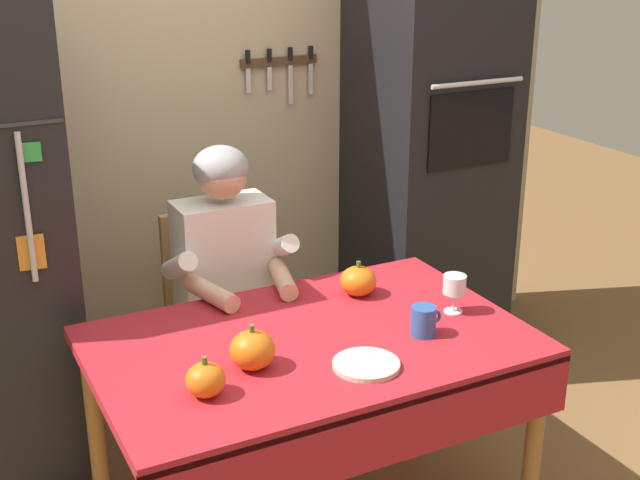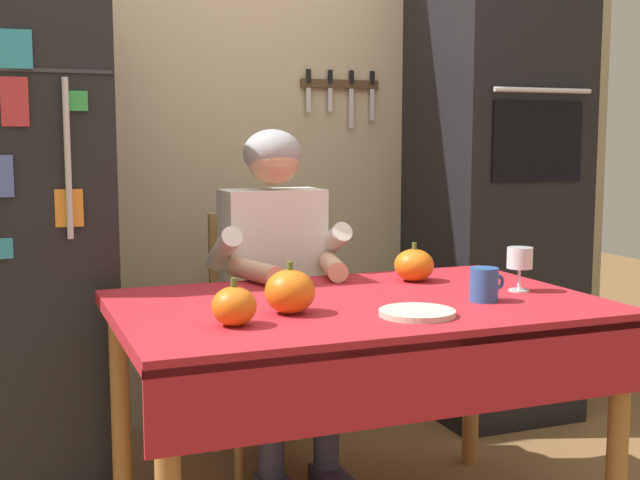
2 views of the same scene
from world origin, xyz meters
TOP-DOWN VIEW (x-y plane):
  - back_wall_assembly at (0.05, 1.35)m, footprint 3.70×0.13m
  - refrigerator at (-0.95, 0.96)m, footprint 0.68×0.71m
  - wall_oven at (1.05, 1.00)m, footprint 0.60×0.64m
  - dining_table at (0.00, 0.08)m, footprint 1.40×0.90m
  - chair_behind_person at (-0.05, 0.87)m, footprint 0.40×0.40m
  - seated_person at (-0.05, 0.68)m, footprint 0.47×0.55m
  - coffee_mug at (0.34, -0.05)m, footprint 0.11×0.08m
  - wine_glass at (0.53, 0.05)m, footprint 0.08×0.08m
  - pumpkin_large at (-0.43, -0.09)m, footprint 0.12×0.12m
  - pumpkin_medium at (0.31, 0.33)m, footprint 0.13×0.13m
  - pumpkin_small at (-0.24, 0.00)m, footprint 0.14×0.14m
  - serving_tray at (0.07, -0.15)m, footprint 0.21×0.21m

SIDE VIEW (x-z plane):
  - chair_behind_person at x=-0.05m, z-range 0.05..0.98m
  - dining_table at x=0.00m, z-range 0.29..1.03m
  - seated_person at x=-0.05m, z-range 0.11..1.36m
  - serving_tray at x=0.07m, z-range 0.74..0.76m
  - coffee_mug at x=0.34m, z-range 0.74..0.84m
  - pumpkin_large at x=-0.43m, z-range 0.73..0.85m
  - pumpkin_medium at x=0.31m, z-range 0.73..0.86m
  - pumpkin_small at x=-0.24m, z-range 0.73..0.87m
  - wine_glass at x=0.53m, z-range 0.77..0.91m
  - refrigerator at x=-0.95m, z-range 0.00..1.80m
  - wall_oven at x=1.05m, z-range 0.00..2.10m
  - back_wall_assembly at x=0.05m, z-range 0.00..2.60m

